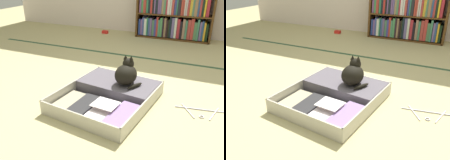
# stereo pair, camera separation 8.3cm
# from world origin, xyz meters

# --- Properties ---
(ground_plane) EXTENTS (10.00, 10.00, 0.00)m
(ground_plane) POSITION_xyz_m (0.00, 0.00, 0.00)
(ground_plane) COLOR tan
(tatami_border) EXTENTS (4.80, 0.05, 0.00)m
(tatami_border) POSITION_xyz_m (0.00, 1.12, 0.00)
(tatami_border) COLOR #305234
(tatami_border) RESTS_ON ground_plane
(bookshelf) EXTENTS (1.18, 0.29, 0.77)m
(bookshelf) POSITION_xyz_m (0.02, 2.24, 0.36)
(bookshelf) COLOR #523316
(bookshelf) RESTS_ON ground_plane
(open_suitcase) EXTENTS (0.80, 0.90, 0.12)m
(open_suitcase) POSITION_xyz_m (-0.06, -0.03, 0.05)
(open_suitcase) COLOR beige
(open_suitcase) RESTS_ON ground_plane
(black_cat) EXTENTS (0.25, 0.24, 0.25)m
(black_cat) POSITION_xyz_m (0.03, 0.10, 0.21)
(black_cat) COLOR black
(black_cat) RESTS_ON open_suitcase
(clothes_hanger) EXTENTS (0.39, 0.23, 0.01)m
(clothes_hanger) POSITION_xyz_m (0.67, 0.07, 0.01)
(clothes_hanger) COLOR silver
(clothes_hanger) RESTS_ON ground_plane
(small_red_pouch) EXTENTS (0.10, 0.07, 0.05)m
(small_red_pouch) POSITION_xyz_m (-1.12, 2.09, 0.02)
(small_red_pouch) COLOR red
(small_red_pouch) RESTS_ON ground_plane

